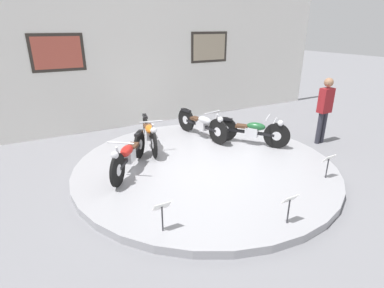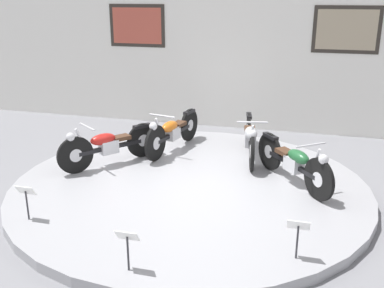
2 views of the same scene
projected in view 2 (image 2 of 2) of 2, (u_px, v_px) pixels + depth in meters
The scene contains 10 objects.
ground_plane at pixel (190, 191), 7.42m from camera, with size 60.00×60.00×0.00m, color slate.
display_platform at pixel (190, 187), 7.39m from camera, with size 5.79×5.79×0.15m, color #99999E.
back_wall at pixel (236, 37), 10.35m from camera, with size 14.00×0.22×4.30m.
motorcycle_red at pixel (108, 144), 8.02m from camera, with size 1.24×1.64×0.80m.
motorcycle_orange at pixel (172, 131), 8.77m from camera, with size 0.58×1.99×0.81m.
motorcycle_silver at pixel (250, 137), 8.38m from camera, with size 0.57×2.00×0.82m.
motorcycle_green at pixel (294, 161), 7.20m from camera, with size 1.29×1.61×0.80m.
info_placard_front_left at pixel (26, 195), 6.06m from camera, with size 0.26×0.11×0.51m.
info_placard_front_centre at pixel (127, 241), 4.93m from camera, with size 0.26×0.11×0.51m.
info_placard_front_right at pixel (298, 230), 5.16m from camera, with size 0.26×0.11×0.51m.
Camera 2 is at (1.84, -6.53, 3.10)m, focal length 42.00 mm.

